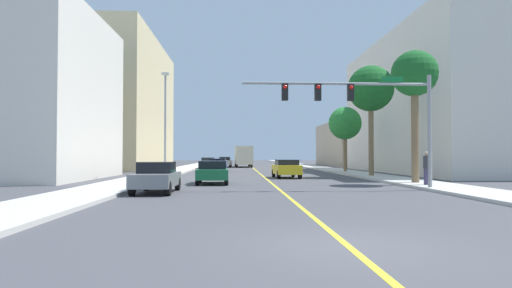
% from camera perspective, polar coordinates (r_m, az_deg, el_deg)
% --- Properties ---
extents(ground, '(192.00, 192.00, 0.00)m').
position_cam_1_polar(ground, '(50.40, -0.05, -3.51)').
color(ground, '#47474C').
extents(sidewalk_left, '(3.21, 168.00, 0.15)m').
position_cam_1_polar(sidewalk_left, '(50.79, -10.08, -3.39)').
color(sidewalk_left, beige).
rests_on(sidewalk_left, ground).
extents(sidewalk_right, '(3.21, 168.00, 0.15)m').
position_cam_1_polar(sidewalk_right, '(51.54, 9.82, -3.36)').
color(sidewalk_right, beige).
rests_on(sidewalk_right, ground).
extents(lane_marking_center, '(0.16, 144.00, 0.01)m').
position_cam_1_polar(lane_marking_center, '(50.40, -0.05, -3.50)').
color(lane_marking_center, yellow).
rests_on(lane_marking_center, ground).
extents(building_left_near, '(13.38, 14.17, 12.34)m').
position_cam_1_polar(building_left_near, '(36.74, -30.47, 5.58)').
color(building_left_near, silver).
rests_on(building_left_near, ground).
extents(building_left_far, '(12.70, 25.49, 16.83)m').
position_cam_1_polar(building_left_far, '(60.12, -18.81, 4.93)').
color(building_left_far, beige).
rests_on(building_left_far, ground).
extents(building_right_near, '(17.30, 27.78, 13.82)m').
position_cam_1_polar(building_right_near, '(48.93, 26.21, 4.68)').
color(building_right_near, silver).
rests_on(building_right_near, ground).
extents(building_right_far, '(12.57, 19.92, 7.08)m').
position_cam_1_polar(building_right_far, '(72.76, 14.32, -0.05)').
color(building_right_far, tan).
rests_on(building_right_far, ground).
extents(traffic_signal_mast, '(9.66, 0.36, 5.72)m').
position_cam_1_polar(traffic_signal_mast, '(22.36, 14.31, 5.32)').
color(traffic_signal_mast, gray).
rests_on(traffic_signal_mast, sidewalk_right).
extents(street_lamp, '(0.56, 0.28, 8.01)m').
position_cam_1_polar(street_lamp, '(33.60, -12.05, 3.32)').
color(street_lamp, gray).
rests_on(street_lamp, sidewalk_left).
extents(palm_near, '(2.76, 2.76, 7.94)m').
position_cam_1_polar(palm_near, '(27.65, 20.44, 8.48)').
color(palm_near, brown).
rests_on(palm_near, sidewalk_right).
extents(palm_mid, '(3.68, 3.68, 8.82)m').
position_cam_1_polar(palm_mid, '(35.67, 15.10, 7.05)').
color(palm_mid, brown).
rests_on(palm_mid, sidewalk_right).
extents(palm_far, '(3.27, 3.27, 6.46)m').
position_cam_1_polar(palm_far, '(43.65, 11.82, 2.69)').
color(palm_far, brown).
rests_on(palm_far, sidewalk_right).
extents(car_yellow, '(1.99, 4.04, 1.43)m').
position_cam_1_polar(car_yellow, '(33.24, 4.08, -3.25)').
color(car_yellow, gold).
rests_on(car_yellow, ground).
extents(car_white, '(1.79, 4.49, 1.47)m').
position_cam_1_polar(car_white, '(53.48, -6.43, -2.55)').
color(car_white, white).
rests_on(car_white, ground).
extents(car_blue, '(1.84, 4.03, 1.40)m').
position_cam_1_polar(car_blue, '(45.96, -5.09, -2.78)').
color(car_blue, '#1E389E').
rests_on(car_blue, ground).
extents(car_silver, '(1.93, 4.37, 1.51)m').
position_cam_1_polar(car_silver, '(62.58, -4.16, -2.41)').
color(car_silver, '#BCBCC1').
rests_on(car_silver, ground).
extents(car_gray, '(1.79, 4.05, 1.46)m').
position_cam_1_polar(car_gray, '(20.65, -13.16, -4.34)').
color(car_gray, slate).
rests_on(car_gray, ground).
extents(car_green, '(2.04, 4.16, 1.42)m').
position_cam_1_polar(car_green, '(26.58, -5.84, -3.73)').
color(car_green, '#196638').
rests_on(car_green, ground).
extents(delivery_truck, '(2.67, 8.25, 3.05)m').
position_cam_1_polar(delivery_truck, '(62.63, -1.69, -1.62)').
color(delivery_truck, silver).
rests_on(delivery_truck, ground).
extents(pedestrian, '(0.38, 0.38, 1.83)m').
position_cam_1_polar(pedestrian, '(25.28, 21.88, -3.00)').
color(pedestrian, '#3F3859').
rests_on(pedestrian, sidewalk_right).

